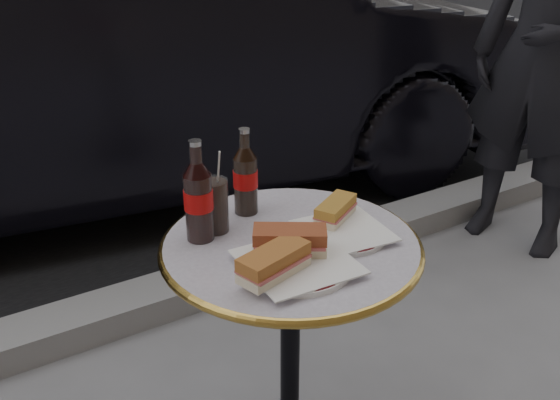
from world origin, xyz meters
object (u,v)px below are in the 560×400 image
bistro_table (290,363)px  cola_glass (215,206)px  plate_left (297,265)px  plate_right (343,233)px  pedestrian (548,54)px  parked_car (142,57)px  cola_bottle_right (245,171)px  cola_bottle_left (198,191)px

bistro_table → cola_glass: cola_glass is taller
plate_left → cola_glass: size_ratio=1.79×
plate_right → pedestrian: bearing=22.0°
bistro_table → plate_right: 0.39m
bistro_table → parked_car: (0.39, 2.06, 0.36)m
plate_left → parked_car: parked_car is taller
plate_left → plate_right: 0.18m
cola_bottle_right → pedestrian: bearing=12.9°
plate_left → cola_bottle_left: size_ratio=0.97×
plate_right → cola_glass: (-0.25, 0.18, 0.06)m
cola_glass → pedestrian: size_ratio=0.08×
cola_glass → parked_car: size_ratio=0.03×
plate_left → bistro_table: bearing=64.4°
cola_bottle_right → bistro_table: bearing=-85.2°
cola_glass → plate_right: bearing=-36.2°
pedestrian → plate_left: bearing=-86.9°
plate_left → cola_glass: 0.26m
bistro_table → cola_bottle_right: bearing=94.8°
cola_bottle_left → cola_glass: size_ratio=1.84×
cola_bottle_left → cola_bottle_right: size_ratio=1.09×
cola_bottle_right → cola_glass: cola_bottle_right is taller
plate_right → cola_glass: size_ratio=1.55×
plate_right → cola_glass: 0.31m
plate_left → parked_car: (0.44, 2.17, -0.02)m
bistro_table → cola_glass: size_ratio=5.45×
plate_left → cola_bottle_left: (-0.12, 0.23, 0.12)m
cola_bottle_left → pedestrian: pedestrian is taller
cola_bottle_left → parked_car: bearing=73.8°
plate_left → pedestrian: (1.68, 0.67, 0.14)m
cola_bottle_left → bistro_table: bearing=-35.4°
cola_bottle_right → pedestrian: (1.64, 0.37, 0.03)m
pedestrian → bistro_table: bearing=-89.6°
plate_right → parked_car: size_ratio=0.05×
bistro_table → cola_bottle_right: (-0.02, 0.19, 0.48)m
bistro_table → parked_car: parked_car is taller
cola_bottle_left → pedestrian: bearing=13.8°
cola_glass → cola_bottle_right: bearing=24.4°
parked_car → plate_right: bearing=-178.8°
plate_right → cola_bottle_right: bearing=120.8°
bistro_table → plate_right: size_ratio=3.51×
cola_bottle_left → plate_left: bearing=-61.5°
plate_left → pedestrian: bearing=21.8°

